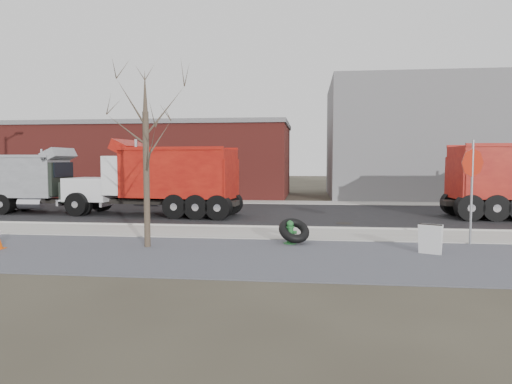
# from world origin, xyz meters

# --- Properties ---
(ground) EXTENTS (120.00, 120.00, 0.00)m
(ground) POSITION_xyz_m (0.00, 0.00, 0.00)
(ground) COLOR #383328
(ground) RESTS_ON ground
(gravel_verge) EXTENTS (60.00, 5.00, 0.03)m
(gravel_verge) POSITION_xyz_m (0.00, -3.50, 0.01)
(gravel_verge) COLOR slate
(gravel_verge) RESTS_ON ground
(sidewalk) EXTENTS (60.00, 2.50, 0.06)m
(sidewalk) POSITION_xyz_m (0.00, 0.25, 0.03)
(sidewalk) COLOR #9E9B93
(sidewalk) RESTS_ON ground
(curb) EXTENTS (60.00, 0.15, 0.11)m
(curb) POSITION_xyz_m (0.00, 1.55, 0.06)
(curb) COLOR #9E9B93
(curb) RESTS_ON ground
(road) EXTENTS (60.00, 9.40, 0.02)m
(road) POSITION_xyz_m (0.00, 6.30, 0.01)
(road) COLOR black
(road) RESTS_ON ground
(far_sidewalk) EXTENTS (60.00, 2.00, 0.06)m
(far_sidewalk) POSITION_xyz_m (0.00, 12.00, 0.03)
(far_sidewalk) COLOR #9E9B93
(far_sidewalk) RESTS_ON ground
(building_grey) EXTENTS (12.00, 10.00, 8.00)m
(building_grey) POSITION_xyz_m (9.00, 18.00, 4.00)
(building_grey) COLOR slate
(building_grey) RESTS_ON ground
(building_brick) EXTENTS (20.20, 8.20, 5.30)m
(building_brick) POSITION_xyz_m (-10.00, 17.00, 2.65)
(building_brick) COLOR maroon
(building_brick) RESTS_ON ground
(bare_tree) EXTENTS (3.20, 3.20, 5.20)m
(bare_tree) POSITION_xyz_m (-3.20, -2.60, 3.30)
(bare_tree) COLOR #382D23
(bare_tree) RESTS_ON ground
(fire_hydrant) EXTENTS (0.42, 0.41, 0.75)m
(fire_hydrant) POSITION_xyz_m (0.98, -1.60, 0.34)
(fire_hydrant) COLOR #25632D
(fire_hydrant) RESTS_ON ground
(truck_tire) EXTENTS (1.27, 1.25, 0.81)m
(truck_tire) POSITION_xyz_m (1.10, -1.54, 0.43)
(truck_tire) COLOR black
(truck_tire) RESTS_ON ground
(stop_sign) EXTENTS (0.78, 0.44, 3.20)m
(stop_sign) POSITION_xyz_m (6.44, -1.10, 2.15)
(stop_sign) COLOR gray
(stop_sign) RESTS_ON ground
(sandwich_board) EXTENTS (0.70, 0.59, 0.83)m
(sandwich_board) POSITION_xyz_m (4.85, -2.75, 0.44)
(sandwich_board) COLOR silver
(sandwich_board) RESTS_ON ground
(dump_truck_red_b) EXTENTS (8.35, 3.13, 3.50)m
(dump_truck_red_b) POSITION_xyz_m (-5.41, 4.96, 1.78)
(dump_truck_red_b) COLOR black
(dump_truck_red_b) RESTS_ON ground
(dump_truck_grey) EXTENTS (6.91, 2.24, 3.13)m
(dump_truck_grey) POSITION_xyz_m (-11.94, 5.39, 1.60)
(dump_truck_grey) COLOR black
(dump_truck_grey) RESTS_ON ground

